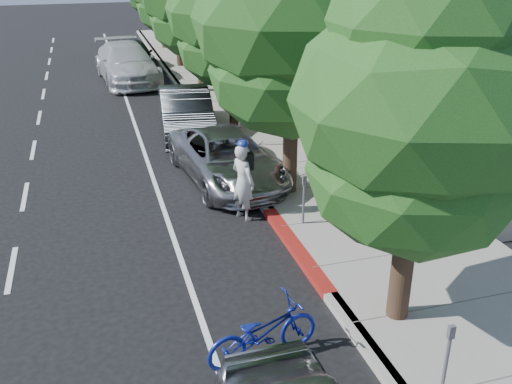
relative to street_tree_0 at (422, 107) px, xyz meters
name	(u,v)px	position (x,y,z in m)	size (l,w,h in m)	color
ground	(312,273)	(-0.90, 2.00, -4.12)	(120.00, 120.00, 0.00)	black
sidewalk	(289,143)	(1.40, 10.00, -4.04)	(4.60, 56.00, 0.15)	gray
curb	(224,149)	(-0.90, 10.00, -4.04)	(0.30, 56.00, 0.15)	#9E998E
curb_red_segment	(296,248)	(-0.90, 3.00, -4.04)	(0.32, 4.00, 0.15)	maroon
storefront_building	(360,5)	(8.70, 20.00, -0.62)	(10.00, 36.00, 7.00)	#C2B995
street_tree_0	(422,107)	(0.00, 0.00, 0.00)	(4.29, 4.29, 6.74)	black
street_tree_1	(293,22)	(0.00, 6.00, 0.57)	(5.11, 5.11, 7.74)	black
street_tree_2	(233,12)	(0.00, 12.00, 0.17)	(4.69, 4.69, 7.09)	black
cyclist	(243,182)	(-1.60, 5.00, -3.13)	(0.72, 0.47, 1.98)	silver
bicycle	(263,332)	(-2.70, -0.28, -3.58)	(0.71, 2.04, 1.07)	#16239B
silver_suv	(227,158)	(-1.40, 7.50, -3.40)	(2.38, 5.17, 1.44)	#A5A5A9
dark_sedan	(186,113)	(-1.79, 12.12, -3.29)	(1.77, 5.06, 1.67)	black
white_pickup	(127,63)	(-3.10, 21.48, -3.20)	(2.58, 6.35, 1.84)	silver
dark_suv_far	(133,55)	(-2.54, 24.32, -3.31)	(1.90, 4.73, 1.61)	black
pedestrian	(341,119)	(3.01, 9.33, -3.11)	(0.83, 0.65, 1.72)	black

